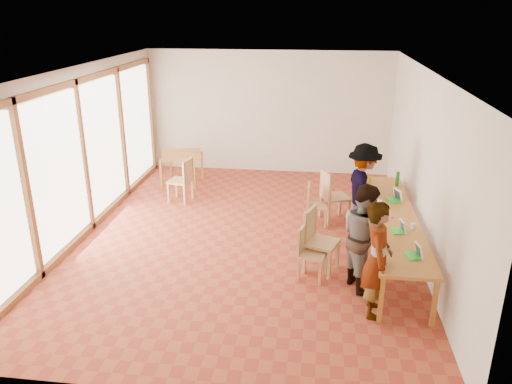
% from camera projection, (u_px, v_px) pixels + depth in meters
% --- Properties ---
extents(ground, '(8.00, 8.00, 0.00)m').
position_uv_depth(ground, '(245.00, 237.00, 9.14)').
color(ground, '#9D4326').
rests_on(ground, ground).
extents(wall_back, '(6.00, 0.10, 3.00)m').
position_uv_depth(wall_back, '(269.00, 113.00, 12.34)').
color(wall_back, beige).
rests_on(wall_back, ground).
extents(wall_front, '(6.00, 0.10, 3.00)m').
position_uv_depth(wall_front, '(184.00, 274.00, 4.90)').
color(wall_front, beige).
rests_on(wall_front, ground).
extents(wall_right, '(0.10, 8.00, 3.00)m').
position_uv_depth(wall_right, '(423.00, 165.00, 8.26)').
color(wall_right, beige).
rests_on(wall_right, ground).
extents(window_wall, '(0.10, 8.00, 3.00)m').
position_uv_depth(window_wall, '(82.00, 152.00, 8.97)').
color(window_wall, white).
rests_on(window_wall, ground).
extents(ceiling, '(6.00, 8.00, 0.04)m').
position_uv_depth(ceiling, '(244.00, 68.00, 8.09)').
color(ceiling, white).
rests_on(ceiling, wall_back).
extents(communal_table, '(0.80, 4.00, 0.75)m').
position_uv_depth(communal_table, '(391.00, 218.00, 8.18)').
color(communal_table, '#A76825').
rests_on(communal_table, ground).
extents(side_table, '(0.90, 0.90, 0.75)m').
position_uv_depth(side_table, '(181.00, 157.00, 11.64)').
color(side_table, '#A76825').
rests_on(side_table, ground).
extents(chair_near, '(0.48, 0.48, 0.45)m').
position_uv_depth(chair_near, '(307.00, 246.00, 7.62)').
color(chair_near, tan).
rests_on(chair_near, ground).
extents(chair_mid, '(0.61, 0.61, 0.55)m').
position_uv_depth(chair_mid, '(316.00, 233.00, 7.81)').
color(chair_mid, tan).
rests_on(chair_mid, ground).
extents(chair_far, '(0.39, 0.39, 0.44)m').
position_uv_depth(chair_far, '(313.00, 200.00, 9.48)').
color(chair_far, tan).
rests_on(chair_far, ground).
extents(chair_empty, '(0.62, 0.62, 0.55)m').
position_uv_depth(chair_empty, '(330.00, 191.00, 9.60)').
color(chair_empty, tan).
rests_on(chair_empty, ground).
extents(chair_spare, '(0.52, 0.52, 0.51)m').
position_uv_depth(chair_spare, '(184.00, 176.00, 10.62)').
color(chair_spare, tan).
rests_on(chair_spare, ground).
extents(person_near, '(0.41, 0.61, 1.64)m').
position_uv_depth(person_near, '(377.00, 259.00, 6.61)').
color(person_near, gray).
rests_on(person_near, ground).
extents(person_mid, '(0.87, 0.96, 1.62)m').
position_uv_depth(person_mid, '(364.00, 236.00, 7.30)').
color(person_mid, gray).
rests_on(person_mid, ground).
extents(person_far, '(0.84, 1.19, 1.68)m').
position_uv_depth(person_far, '(363.00, 189.00, 9.12)').
color(person_far, gray).
rests_on(person_far, ground).
extents(laptop_near, '(0.24, 0.26, 0.19)m').
position_uv_depth(laptop_near, '(416.00, 253.00, 6.80)').
color(laptop_near, green).
rests_on(laptop_near, communal_table).
extents(laptop_mid, '(0.23, 0.25, 0.19)m').
position_uv_depth(laptop_mid, '(400.00, 229.00, 7.56)').
color(laptop_mid, green).
rests_on(laptop_mid, communal_table).
extents(laptop_far, '(0.30, 0.31, 0.21)m').
position_uv_depth(laptop_far, '(395.00, 197.00, 8.78)').
color(laptop_far, green).
rests_on(laptop_far, communal_table).
extents(yellow_mug, '(0.13, 0.13, 0.09)m').
position_uv_depth(yellow_mug, '(369.00, 179.00, 9.74)').
color(yellow_mug, gold).
rests_on(yellow_mug, communal_table).
extents(green_bottle, '(0.07, 0.07, 0.28)m').
position_uv_depth(green_bottle, '(398.00, 179.00, 9.47)').
color(green_bottle, '#1D781D').
rests_on(green_bottle, communal_table).
extents(clear_glass, '(0.07, 0.07, 0.09)m').
position_uv_depth(clear_glass, '(413.00, 226.00, 7.67)').
color(clear_glass, silver).
rests_on(clear_glass, communal_table).
extents(condiment_cup, '(0.08, 0.08, 0.06)m').
position_uv_depth(condiment_cup, '(380.00, 202.00, 8.67)').
color(condiment_cup, white).
rests_on(condiment_cup, communal_table).
extents(pink_phone, '(0.05, 0.10, 0.01)m').
position_uv_depth(pink_phone, '(392.00, 217.00, 8.10)').
color(pink_phone, '#BA4066').
rests_on(pink_phone, communal_table).
extents(black_pouch, '(0.16, 0.26, 0.09)m').
position_uv_depth(black_pouch, '(369.00, 195.00, 8.95)').
color(black_pouch, black).
rests_on(black_pouch, communal_table).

